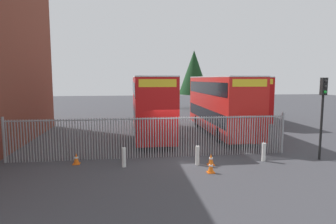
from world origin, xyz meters
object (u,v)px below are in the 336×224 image
traffic_cone_near_kerb (211,159)px  traffic_cone_mid_forecourt (76,159)px  traffic_light_kerbside (323,103)px  double_decker_bus_behind_fence_left (221,102)px  traffic_cone_by_gate (211,167)px  double_decker_bus_behind_fence_right (237,96)px  bollard_near_right (264,152)px  bollard_center_front (197,155)px  bollard_near_left (124,157)px  double_decker_bus_near_gate (151,103)px

traffic_cone_near_kerb → traffic_cone_mid_forecourt: bearing=171.1°
traffic_cone_near_kerb → traffic_light_kerbside: traffic_light_kerbside is taller
double_decker_bus_behind_fence_left → traffic_cone_by_gate: bearing=-110.1°
double_decker_bus_behind_fence_right → double_decker_bus_behind_fence_left: bearing=-119.9°
traffic_cone_by_gate → traffic_light_kerbside: size_ratio=0.14×
bollard_near_right → traffic_cone_mid_forecourt: 9.54m
bollard_center_front → bollard_near_right: (3.55, 0.19, 0.00)m
bollard_near_left → traffic_cone_mid_forecourt: 2.49m
bollard_center_front → traffic_cone_near_kerb: bollard_center_front is taller
double_decker_bus_behind_fence_left → bollard_near_left: bearing=-133.0°
double_decker_bus_behind_fence_left → traffic_cone_by_gate: size_ratio=18.32×
double_decker_bus_near_gate → double_decker_bus_behind_fence_left: same height
traffic_cone_mid_forecourt → bollard_near_right: bearing=-4.2°
double_decker_bus_behind_fence_left → traffic_light_kerbside: 8.43m
traffic_cone_by_gate → traffic_cone_mid_forecourt: same height
double_decker_bus_behind_fence_left → bollard_center_front: bearing=-115.0°
double_decker_bus_behind_fence_left → traffic_cone_by_gate: (-3.39, -9.23, -2.13)m
traffic_light_kerbside → traffic_cone_near_kerb: bearing=-178.0°
double_decker_bus_behind_fence_left → traffic_light_kerbside: bearing=-69.7°
double_decker_bus_near_gate → traffic_cone_mid_forecourt: double_decker_bus_near_gate is taller
traffic_cone_by_gate → traffic_cone_mid_forecourt: size_ratio=1.00×
double_decker_bus_near_gate → traffic_cone_near_kerb: size_ratio=18.32×
double_decker_bus_near_gate → double_decker_bus_behind_fence_right: size_ratio=1.00×
double_decker_bus_behind_fence_right → traffic_light_kerbside: bearing=-94.3°
bollard_near_left → traffic_cone_near_kerb: (4.25, -0.26, -0.19)m
double_decker_bus_behind_fence_right → traffic_cone_near_kerb: (-7.09, -15.11, -2.13)m
double_decker_bus_behind_fence_right → bollard_center_front: double_decker_bus_behind_fence_right is taller
traffic_cone_near_kerb → traffic_light_kerbside: (5.97, 0.21, 2.70)m
double_decker_bus_near_gate → bollard_near_right: bearing=-55.6°
double_decker_bus_behind_fence_left → double_decker_bus_near_gate: bearing=-179.3°
double_decker_bus_near_gate → bollard_near_right: size_ratio=11.38×
double_decker_bus_near_gate → bollard_center_front: 8.31m
traffic_cone_near_kerb → traffic_light_kerbside: size_ratio=0.14×
bollard_near_left → double_decker_bus_near_gate: bearing=76.4°
double_decker_bus_behind_fence_left → traffic_cone_near_kerb: bearing=-110.7°
traffic_cone_mid_forecourt → double_decker_bus_behind_fence_right: bearing=45.8°
bollard_near_left → bollard_center_front: 3.60m
bollard_center_front → traffic_light_kerbside: bearing=0.7°
traffic_cone_by_gate → bollard_near_right: bearing=24.3°
bollard_center_front → traffic_cone_near_kerb: 0.69m
traffic_cone_mid_forecourt → traffic_light_kerbside: bearing=-3.7°
double_decker_bus_behind_fence_left → traffic_cone_mid_forecourt: bearing=-143.9°
double_decker_bus_near_gate → traffic_light_kerbside: double_decker_bus_near_gate is taller
bollard_center_front → traffic_cone_mid_forecourt: bollard_center_front is taller
traffic_cone_mid_forecourt → traffic_light_kerbside: (12.59, -0.82, 2.70)m
bollard_near_left → traffic_light_kerbside: bearing=-0.3°
bollard_near_right → double_decker_bus_near_gate: bearing=124.4°
bollard_near_left → bollard_center_front: same height
double_decker_bus_behind_fence_right → traffic_cone_mid_forecourt: (-13.71, -14.08, -2.13)m
bollard_near_right → double_decker_bus_behind_fence_right: bearing=74.2°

